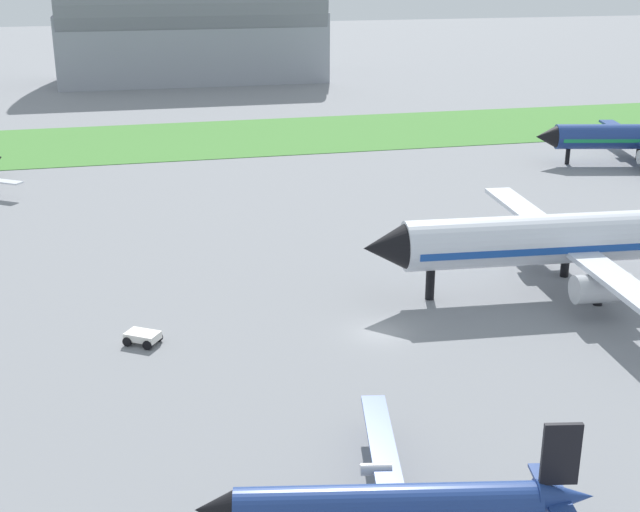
% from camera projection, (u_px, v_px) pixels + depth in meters
% --- Properties ---
extents(ground_plane, '(600.00, 600.00, 0.00)m').
position_uv_depth(ground_plane, '(379.00, 333.00, 64.44)').
color(ground_plane, gray).
extents(grass_taxiway_strip, '(360.00, 28.00, 0.08)m').
position_uv_depth(grass_taxiway_strip, '(239.00, 137.00, 132.15)').
color(grass_taxiway_strip, '#478438').
rests_on(grass_taxiway_strip, ground_plane).
extents(airplane_midfield_jet, '(35.66, 36.31, 12.83)m').
position_uv_depth(airplane_midfield_jet, '(572.00, 239.00, 70.91)').
color(airplane_midfield_jet, silver).
rests_on(airplane_midfield_jet, ground_plane).
extents(airplane_foreground_turboprop, '(18.97, 22.04, 6.66)m').
position_uv_depth(airplane_foreground_turboprop, '(395.00, 505.00, 40.39)').
color(airplane_foreground_turboprop, navy).
rests_on(airplane_foreground_turboprop, ground_plane).
extents(baggage_cart_near_gate, '(2.95, 2.78, 0.90)m').
position_uv_depth(baggage_cart_near_gate, '(143.00, 337.00, 62.47)').
color(baggage_cart_near_gate, white).
rests_on(baggage_cart_near_gate, ground_plane).
extents(hangar_distant, '(57.35, 25.40, 29.82)m').
position_uv_depth(hangar_distant, '(190.00, 17.00, 186.88)').
color(hangar_distant, '#9399A3').
rests_on(hangar_distant, ground_plane).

